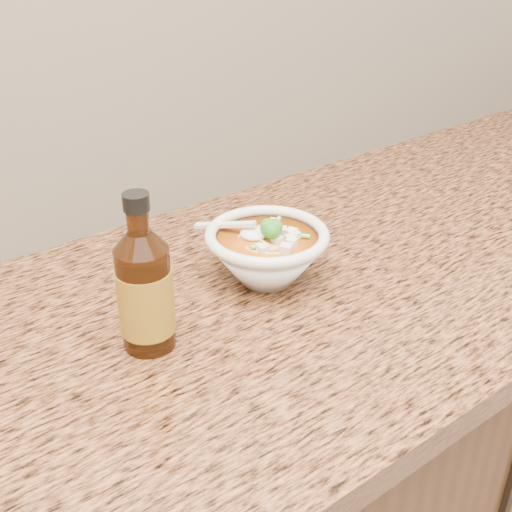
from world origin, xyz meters
TOP-DOWN VIEW (x-y plane):
  - counter_slab at (0.00, 1.68)m, footprint 4.00×0.68m
  - soup_bowl at (0.31, 1.69)m, footprint 0.18×0.19m
  - hot_sauce_bottle at (0.10, 1.66)m, footprint 0.09×0.09m

SIDE VIEW (x-z plane):
  - counter_slab at x=0.00m, z-range 0.86..0.90m
  - soup_bowl at x=0.31m, z-range 0.89..0.99m
  - hot_sauce_bottle at x=0.10m, z-range 0.87..1.08m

